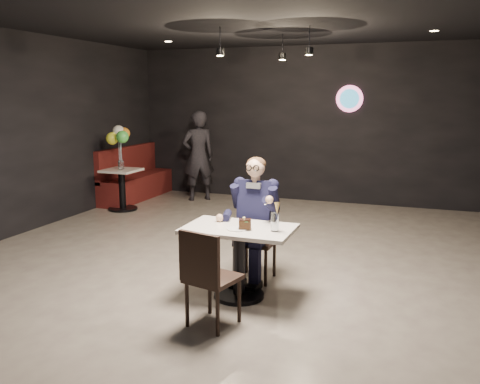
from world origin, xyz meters
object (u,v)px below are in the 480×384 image
at_px(main_table, 239,262).
at_px(balloon_vase, 121,165).
at_px(chair_far, 256,240).
at_px(passerby, 198,156).
at_px(seated_man, 256,218).
at_px(chair_near, 213,276).
at_px(sundae_glass, 275,222).
at_px(booth_bench, 137,173).
at_px(side_table, 122,190).

bearing_deg(main_table, balloon_vase, 137.58).
bearing_deg(main_table, chair_far, 90.00).
height_order(balloon_vase, passerby, passerby).
distance_m(main_table, balloon_vase, 4.64).
xyz_separation_m(main_table, balloon_vase, (-3.41, 3.11, 0.46)).
xyz_separation_m(chair_far, seated_man, (0.00, 0.00, 0.26)).
relative_size(chair_far, seated_man, 0.64).
distance_m(balloon_vase, passerby, 1.60).
bearing_deg(chair_near, seated_man, 103.44).
distance_m(sundae_glass, booth_bench, 5.83).
height_order(chair_near, seated_man, seated_man).
bearing_deg(seated_man, booth_bench, 136.13).
bearing_deg(chair_far, chair_near, -90.00).
distance_m(side_table, balloon_vase, 0.46).
bearing_deg(side_table, booth_bench, 106.70).
bearing_deg(passerby, chair_near, 76.69).
height_order(sundae_glass, balloon_vase, sundae_glass).
height_order(booth_bench, passerby, passerby).
distance_m(chair_near, balloon_vase, 5.11).
xyz_separation_m(seated_man, passerby, (-2.47, 3.87, 0.16)).
relative_size(side_table, balloon_vase, 4.63).
xyz_separation_m(main_table, seated_man, (0.00, 0.55, 0.34)).
xyz_separation_m(main_table, chair_far, (0.00, 0.55, 0.09)).
height_order(seated_man, sundae_glass, seated_man).
height_order(chair_near, sundae_glass, sundae_glass).
bearing_deg(main_table, seated_man, 90.00).
bearing_deg(passerby, side_table, 15.22).
bearing_deg(passerby, chair_far, 83.42).
relative_size(main_table, sundae_glass, 6.01).
distance_m(chair_far, chair_near, 1.23).
height_order(chair_far, sundae_glass, sundae_glass).
distance_m(sundae_glass, passerby, 5.28).
bearing_deg(booth_bench, seated_man, -43.87).
height_order(chair_far, seated_man, seated_man).
bearing_deg(chair_near, side_table, 145.37).
relative_size(chair_near, booth_bench, 0.44).
bearing_deg(main_table, chair_near, -90.00).
bearing_deg(seated_man, main_table, -90.00).
height_order(main_table, sundae_glass, sundae_glass).
bearing_deg(balloon_vase, side_table, 0.00).
bearing_deg(side_table, balloon_vase, 0.00).
bearing_deg(seated_man, chair_near, -90.00).
bearing_deg(chair_near, sundae_glass, 73.16).
relative_size(chair_far, sundae_glass, 5.03).
bearing_deg(chair_near, passerby, 129.34).
height_order(chair_near, balloon_vase, chair_near).
height_order(seated_man, booth_bench, seated_man).
height_order(chair_far, balloon_vase, chair_far).
bearing_deg(balloon_vase, main_table, -42.42).
bearing_deg(sundae_glass, balloon_vase, 140.37).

